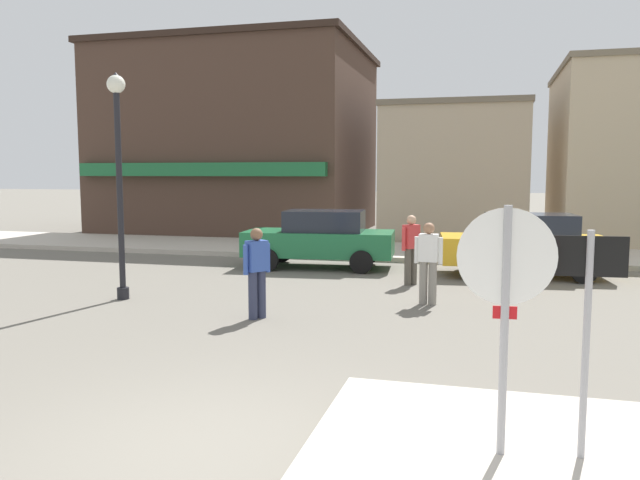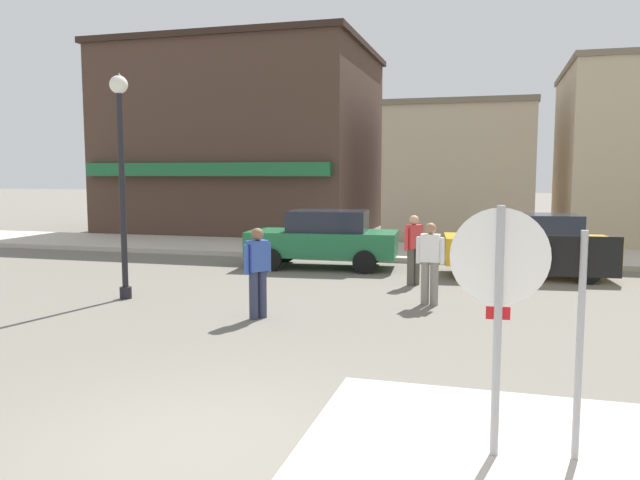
% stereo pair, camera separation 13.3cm
% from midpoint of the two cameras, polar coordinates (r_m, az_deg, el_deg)
% --- Properties ---
extents(ground_plane, '(160.00, 160.00, 0.00)m').
position_cam_midpoint_polar(ground_plane, '(6.20, -11.26, -18.41)').
color(ground_plane, '#6B665B').
extents(kerb_far, '(80.00, 4.00, 0.15)m').
position_cam_midpoint_polar(kerb_far, '(19.98, 7.46, -1.07)').
color(kerb_far, beige).
rests_on(kerb_far, ground).
extents(stop_sign, '(0.82, 0.09, 2.30)m').
position_cam_midpoint_polar(stop_sign, '(5.48, 15.92, -5.12)').
color(stop_sign, '#9E9EA3').
rests_on(stop_sign, ground).
extents(one_way_sign, '(0.60, 0.07, 2.10)m').
position_cam_midpoint_polar(one_way_sign, '(5.67, 22.60, -6.91)').
color(one_way_sign, '#9E9EA3').
rests_on(one_way_sign, ground).
extents(lamp_post, '(0.36, 0.36, 4.54)m').
position_cam_midpoint_polar(lamp_post, '(13.20, -18.23, 7.55)').
color(lamp_post, black).
rests_on(lamp_post, ground).
extents(parked_car_nearest, '(4.14, 2.15, 1.56)m').
position_cam_midpoint_polar(parked_car_nearest, '(16.91, -0.17, 0.19)').
color(parked_car_nearest, '#1E6B3D').
rests_on(parked_car_nearest, ground).
extents(parked_car_second, '(4.16, 2.21, 1.56)m').
position_cam_midpoint_polar(parked_car_second, '(16.26, 18.01, -0.35)').
color(parked_car_second, gold).
rests_on(parked_car_second, ground).
extents(pedestrian_crossing_near, '(0.39, 0.50, 1.61)m').
position_cam_midpoint_polar(pedestrian_crossing_near, '(11.02, -6.14, -2.75)').
color(pedestrian_crossing_near, '#2D334C').
rests_on(pedestrian_crossing_near, ground).
extents(pedestrian_crossing_far, '(0.42, 0.48, 1.61)m').
position_cam_midpoint_polar(pedestrian_crossing_far, '(14.42, 8.06, -0.68)').
color(pedestrian_crossing_far, '#4C473D').
rests_on(pedestrian_crossing_far, ground).
extents(pedestrian_kerb_side, '(0.56, 0.25, 1.61)m').
position_cam_midpoint_polar(pedestrian_kerb_side, '(12.31, 9.57, -1.87)').
color(pedestrian_kerb_side, gray).
rests_on(pedestrian_kerb_side, ground).
extents(building_corner_shop, '(10.78, 9.08, 7.88)m').
position_cam_midpoint_polar(building_corner_shop, '(28.03, -7.28, 8.91)').
color(building_corner_shop, '#473328').
rests_on(building_corner_shop, ground).
extents(building_storefront_left_near, '(5.28, 7.93, 5.12)m').
position_cam_midpoint_polar(building_storefront_left_near, '(25.80, 12.23, 6.00)').
color(building_storefront_left_near, tan).
rests_on(building_storefront_left_near, ground).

